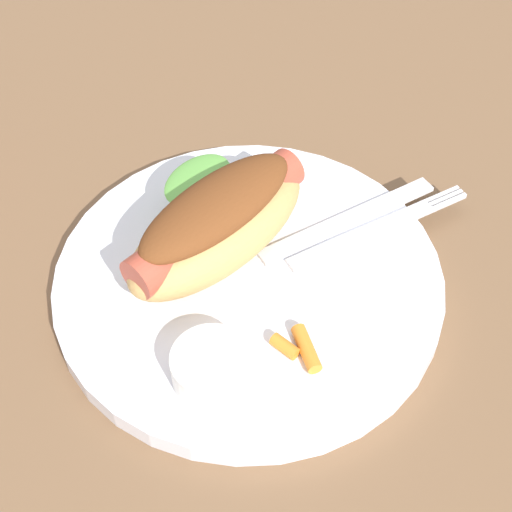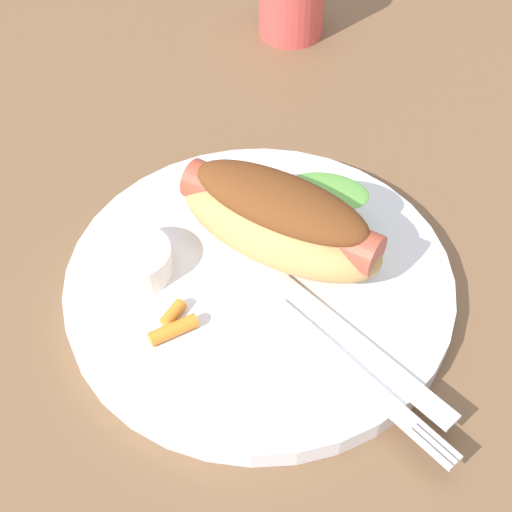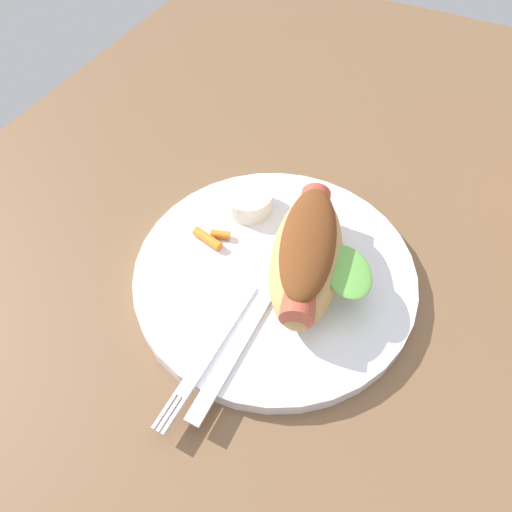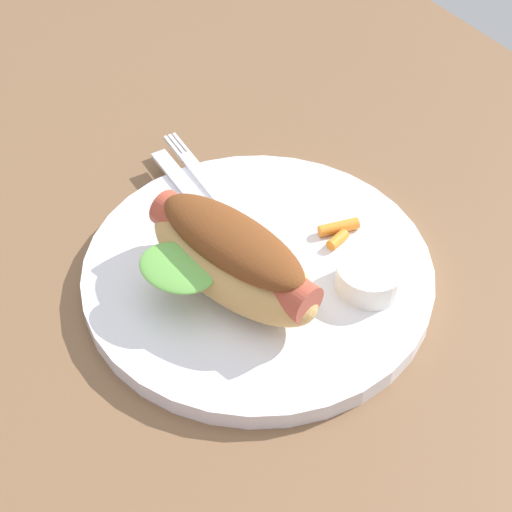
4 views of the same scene
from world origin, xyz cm
name	(u,v)px [view 4 (image 4 of 4)]	position (x,y,z in cm)	size (l,w,h in cm)	color
ground_plane	(251,329)	(0.00, 0.00, -0.90)	(120.00, 90.00, 1.80)	brown
plate	(258,272)	(-3.51, 2.76, 0.80)	(27.81, 27.81, 1.60)	white
hot_dog	(228,258)	(-2.66, -0.36, 4.88)	(16.99, 12.66, 6.30)	tan
sauce_ramekin	(370,276)	(2.77, 8.90, 2.71)	(5.21, 5.21, 2.23)	white
fork	(209,185)	(-13.79, 4.03, 1.80)	(15.71, 1.63, 0.40)	silver
knife	(197,201)	(-12.58, 2.20, 1.78)	(15.37, 1.40, 0.36)	silver
carrot_garnish	(338,231)	(-3.00, 10.16, 2.08)	(2.71, 3.71, 0.99)	orange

